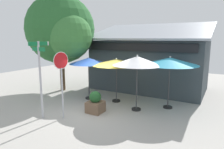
# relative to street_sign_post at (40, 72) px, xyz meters

# --- Properties ---
(ground_plane) EXTENTS (28.00, 28.00, 0.10)m
(ground_plane) POSITION_rel_street_sign_post_xyz_m (1.60, 1.71, -2.04)
(ground_plane) COLOR #ADA8A0
(cafe_building) EXTENTS (7.55, 4.61, 4.46)m
(cafe_building) POSITION_rel_street_sign_post_xyz_m (2.24, 7.20, -0.27)
(cafe_building) COLOR #333D42
(cafe_building) RESTS_ON ground
(street_sign_post) EXTENTS (0.86, 0.92, 3.28)m
(street_sign_post) POSITION_rel_street_sign_post_xyz_m (0.00, 0.00, 0.00)
(street_sign_post) COLOR #A8AAB2
(street_sign_post) RESTS_ON ground
(stop_sign) EXTENTS (0.15, 0.71, 2.85)m
(stop_sign) POSITION_rel_street_sign_post_xyz_m (0.82, 0.39, -0.03)
(stop_sign) COLOR #A8AAB2
(stop_sign) RESTS_ON ground
(patio_umbrella_royal_blue_left) EXTENTS (2.12, 2.12, 2.40)m
(patio_umbrella_royal_blue_left) POSITION_rel_street_sign_post_xyz_m (0.12, 3.24, 0.15)
(patio_umbrella_royal_blue_left) COLOR black
(patio_umbrella_royal_blue_left) RESTS_ON ground
(patio_umbrella_mustard_center) EXTENTS (2.65, 2.65, 2.38)m
(patio_umbrella_mustard_center) POSITION_rel_street_sign_post_xyz_m (1.71, 3.54, 0.15)
(patio_umbrella_mustard_center) COLOR black
(patio_umbrella_mustard_center) RESTS_ON ground
(patio_umbrella_ivory_right) EXTENTS (2.28, 2.28, 2.65)m
(patio_umbrella_ivory_right) POSITION_rel_street_sign_post_xyz_m (3.16, 2.86, 0.36)
(patio_umbrella_ivory_right) COLOR black
(patio_umbrella_ivory_right) RESTS_ON ground
(patio_umbrella_teal_far_right) EXTENTS (2.67, 2.67, 2.56)m
(patio_umbrella_teal_far_right) POSITION_rel_street_sign_post_xyz_m (4.40, 3.90, 0.31)
(patio_umbrella_teal_far_right) COLOR black
(patio_umbrella_teal_far_right) RESTS_ON ground
(shade_tree) EXTENTS (4.65, 4.29, 6.09)m
(shade_tree) POSITION_rel_street_sign_post_xyz_m (-2.32, 3.88, 1.86)
(shade_tree) COLOR brown
(shade_tree) RESTS_ON ground
(sidewalk_planter) EXTENTS (0.71, 0.71, 1.01)m
(sidewalk_planter) POSITION_rel_street_sign_post_xyz_m (1.63, 1.65, -1.55)
(sidewalk_planter) COLOR brown
(sidewalk_planter) RESTS_ON ground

